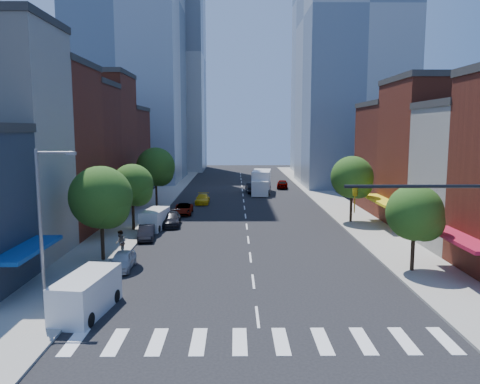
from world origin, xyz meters
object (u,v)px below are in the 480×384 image
object	(u,v)px
taxi	(202,199)
traffic_car_oncoming	(252,188)
box_truck	(261,183)
pedestrian_near	(74,290)
parked_car_rear	(171,219)
cargo_van_far	(155,219)
parked_car_second	(146,233)
pedestrian_far	(120,243)
parked_car_third	(183,209)
parked_car_front	(122,260)
cargo_van_near	(86,295)
traffic_car_far	(282,184)

from	to	relation	value
taxi	traffic_car_oncoming	bearing A→B (deg)	57.87
taxi	traffic_car_oncoming	xyz separation A→B (m)	(7.24, 11.38, 0.16)
box_truck	pedestrian_near	xyz separation A→B (m)	(-13.47, -48.29, -0.67)
parked_car_rear	box_truck	world-z (taller)	box_truck
cargo_van_far	pedestrian_near	world-z (taller)	cargo_van_far
parked_car_second	pedestrian_far	size ratio (longest dim) A/B	2.04
parked_car_third	pedestrian_far	size ratio (longest dim) A/B	2.37
parked_car_front	parked_car_second	bearing A→B (deg)	89.19
parked_car_third	cargo_van_near	distance (m)	30.79
cargo_van_near	pedestrian_far	xyz separation A→B (m)	(-0.98, 11.93, 0.04)
cargo_van_near	parked_car_second	bearing A→B (deg)	97.60
box_truck	parked_car_front	bearing A→B (deg)	-100.80
pedestrian_near	parked_car_third	bearing A→B (deg)	16.27
traffic_car_oncoming	pedestrian_far	xyz separation A→B (m)	(-12.00, -38.32, 0.32)
parked_car_rear	pedestrian_near	bearing A→B (deg)	-99.68
pedestrian_near	pedestrian_far	xyz separation A→B (m)	(0.00, 10.99, 0.08)
cargo_van_near	parked_car_rear	bearing A→B (deg)	94.25
cargo_van_near	traffic_car_oncoming	bearing A→B (deg)	85.29
parked_car_second	box_truck	xyz separation A→B (m)	(12.47, 31.48, 1.07)
parked_car_front	pedestrian_far	world-z (taller)	pedestrian_far
parked_car_second	parked_car_third	bearing A→B (deg)	74.63
pedestrian_near	taxi	bearing A→B (deg)	14.87
parked_car_third	traffic_car_oncoming	bearing A→B (deg)	64.46
traffic_car_far	taxi	bearing A→B (deg)	59.02
parked_car_third	cargo_van_far	xyz separation A→B (m)	(-2.02, -8.31, 0.35)
parked_car_rear	traffic_car_far	distance (m)	34.99
parked_car_front	taxi	size ratio (longest dim) A/B	0.86
traffic_car_oncoming	cargo_van_near	bearing A→B (deg)	72.43
parked_car_front	parked_car_second	size ratio (longest dim) A/B	0.97
taxi	pedestrian_far	xyz separation A→B (m)	(-4.76, -26.94, 0.48)
parked_car_rear	cargo_van_far	world-z (taller)	cargo_van_far
taxi	traffic_car_far	size ratio (longest dim) A/B	0.99
cargo_van_near	taxi	size ratio (longest dim) A/B	1.19
taxi	pedestrian_near	bearing A→B (deg)	-96.80
traffic_car_far	pedestrian_near	bearing A→B (deg)	78.62
parked_car_front	box_truck	size ratio (longest dim) A/B	0.42
taxi	pedestrian_far	distance (m)	27.36
parked_car_third	cargo_van_near	world-z (taller)	cargo_van_near
cargo_van_near	pedestrian_far	size ratio (longest dim) A/B	2.75
parked_car_third	box_truck	xyz separation A→B (m)	(10.47, 18.51, 1.08)
box_truck	parked_car_rear	bearing A→B (deg)	-107.49
parked_car_front	traffic_car_oncoming	world-z (taller)	traffic_car_oncoming
parked_car_rear	parked_car_third	bearing A→B (deg)	81.31
parked_car_third	parked_car_rear	bearing A→B (deg)	-95.79
parked_car_rear	cargo_van_near	world-z (taller)	cargo_van_near
traffic_car_far	cargo_van_near	bearing A→B (deg)	79.82
parked_car_front	parked_car_third	world-z (taller)	parked_car_front
traffic_car_far	box_truck	xyz separation A→B (m)	(-4.02, -6.33, 0.95)
parked_car_rear	traffic_car_oncoming	bearing A→B (deg)	66.24
parked_car_rear	taxi	distance (m)	15.08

